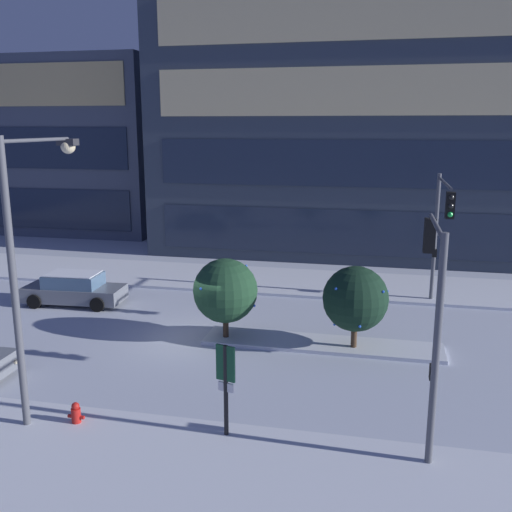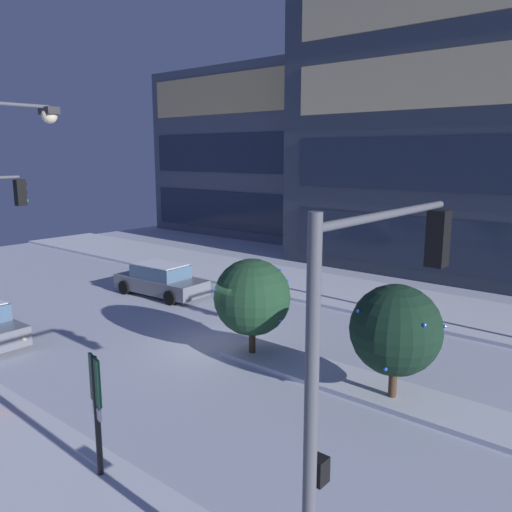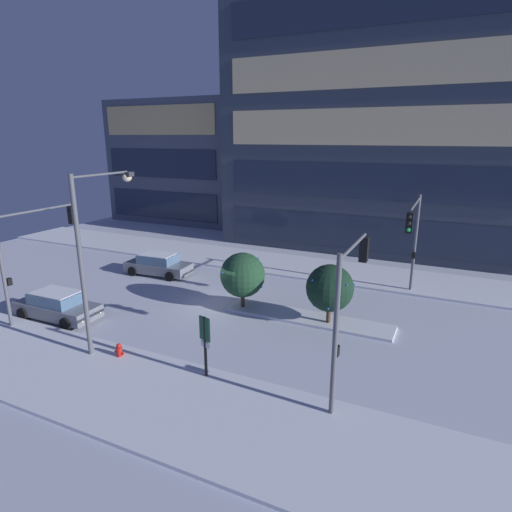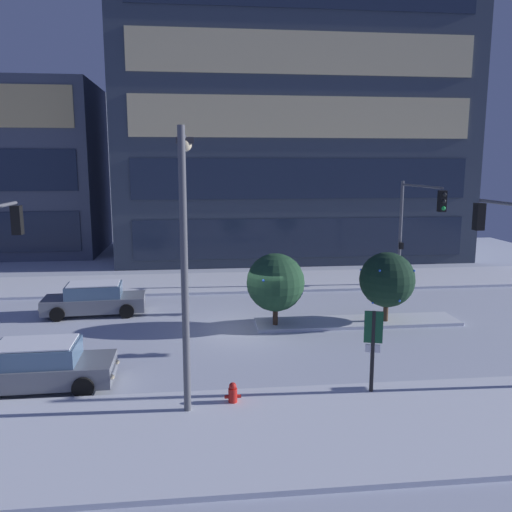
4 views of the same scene
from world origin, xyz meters
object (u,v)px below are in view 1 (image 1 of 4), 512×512
object	(u,v)px
traffic_light_corner_near_right	(433,291)
decorated_tree_left_of_median	(225,291)
car_far	(74,289)
parking_info_sign	(226,380)
decorated_tree_median	(355,299)
fire_hydrant	(76,415)
street_lamp_arched	(31,238)
traffic_light_corner_far_right	(441,221)

from	to	relation	value
traffic_light_corner_near_right	decorated_tree_left_of_median	xyz separation A→B (m)	(-7.08, 5.54, -2.02)
car_far	parking_info_sign	distance (m)	14.17
decorated_tree_median	fire_hydrant	bearing A→B (deg)	-134.89
parking_info_sign	decorated_tree_left_of_median	xyz separation A→B (m)	(-1.91, 6.99, 0.30)
street_lamp_arched	traffic_light_corner_near_right	bearing A→B (deg)	-83.47
traffic_light_corner_far_right	parking_info_sign	bearing A→B (deg)	-27.86
traffic_light_corner_near_right	parking_info_sign	world-z (taller)	traffic_light_corner_near_right
decorated_tree_median	car_far	bearing A→B (deg)	167.16
traffic_light_corner_near_right	fire_hydrant	world-z (taller)	traffic_light_corner_near_right
traffic_light_corner_far_right	decorated_tree_median	world-z (taller)	traffic_light_corner_far_right
traffic_light_corner_far_right	decorated_tree_median	size ratio (longest dim) A/B	1.89
decorated_tree_median	decorated_tree_left_of_median	distance (m)	4.91
street_lamp_arched	decorated_tree_left_of_median	bearing A→B (deg)	-27.95
parking_info_sign	traffic_light_corner_far_right	bearing A→B (deg)	-11.81
traffic_light_corner_far_right	street_lamp_arched	xyz separation A→B (m)	(-11.80, -11.59, 0.98)
traffic_light_corner_far_right	decorated_tree_left_of_median	size ratio (longest dim) A/B	1.86
car_far	decorated_tree_median	size ratio (longest dim) A/B	1.49
fire_hydrant	decorated_tree_left_of_median	xyz separation A→B (m)	(2.32, 7.26, 1.65)
traffic_light_corner_far_right	parking_info_sign	size ratio (longest dim) A/B	2.28
car_far	traffic_light_corner_far_right	world-z (taller)	traffic_light_corner_far_right
fire_hydrant	parking_info_sign	distance (m)	4.45
traffic_light_corner_far_right	decorated_tree_left_of_median	xyz separation A→B (m)	(-8.20, -4.90, -2.20)
traffic_light_corner_near_right	street_lamp_arched	bearing A→B (deg)	96.14
car_far	fire_hydrant	world-z (taller)	car_far
car_far	decorated_tree_median	world-z (taller)	decorated_tree_median
traffic_light_corner_near_right	decorated_tree_median	xyz separation A→B (m)	(-2.16, 5.54, -2.02)
parking_info_sign	decorated_tree_median	distance (m)	7.61
traffic_light_corner_far_right	fire_hydrant	world-z (taller)	traffic_light_corner_far_right
decorated_tree_left_of_median	fire_hydrant	bearing A→B (deg)	-107.72
traffic_light_corner_near_right	street_lamp_arched	world-z (taller)	street_lamp_arched
car_far	traffic_light_corner_far_right	xyz separation A→B (m)	(16.32, 1.93, 3.49)
traffic_light_corner_near_right	decorated_tree_left_of_median	size ratio (longest dim) A/B	1.80
parking_info_sign	traffic_light_corner_near_right	bearing A→B (deg)	-58.22
car_far	street_lamp_arched	size ratio (longest dim) A/B	0.60
car_far	decorated_tree_left_of_median	size ratio (longest dim) A/B	1.47
traffic_light_corner_far_right	fire_hydrant	size ratio (longest dim) A/B	8.25
car_far	street_lamp_arched	world-z (taller)	street_lamp_arched
traffic_light_corner_far_right	parking_info_sign	distance (m)	13.68
fire_hydrant	decorated_tree_left_of_median	bearing A→B (deg)	72.28
fire_hydrant	parking_info_sign	size ratio (longest dim) A/B	0.28
car_far	parking_info_sign	size ratio (longest dim) A/B	1.80
street_lamp_arched	decorated_tree_left_of_median	distance (m)	8.24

